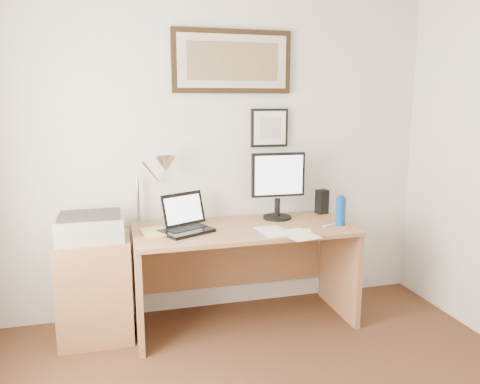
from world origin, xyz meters
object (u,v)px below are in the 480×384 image
object	(u,v)px
book	(142,234)
laptop	(186,223)
lcd_monitor	(278,182)
side_cabinet	(95,289)
water_bottle	(341,211)
desk	(241,254)
printer	(90,227)

from	to	relation	value
book	laptop	distance (m)	0.31
lcd_monitor	book	bearing A→B (deg)	-169.88
side_cabinet	book	size ratio (longest dim) A/B	2.97
water_bottle	desk	size ratio (longest dim) A/B	0.13
desk	printer	distance (m)	1.12
laptop	lcd_monitor	world-z (taller)	lcd_monitor
water_bottle	desk	world-z (taller)	water_bottle
water_bottle	desk	distance (m)	0.81
book	lcd_monitor	world-z (taller)	lcd_monitor
laptop	lcd_monitor	size ratio (longest dim) A/B	0.82
side_cabinet	printer	xyz separation A→B (m)	(-0.00, -0.00, 0.45)
book	printer	world-z (taller)	printer
book	desk	size ratio (longest dim) A/B	0.15
side_cabinet	desk	distance (m)	1.08
side_cabinet	printer	distance (m)	0.45
side_cabinet	desk	world-z (taller)	desk
side_cabinet	laptop	size ratio (longest dim) A/B	1.72
side_cabinet	book	distance (m)	0.52
side_cabinet	lcd_monitor	bearing A→B (deg)	5.14
printer	lcd_monitor	bearing A→B (deg)	5.28
water_bottle	lcd_monitor	distance (m)	0.52
side_cabinet	printer	size ratio (longest dim) A/B	1.66
desk	printer	world-z (taller)	printer
water_bottle	printer	world-z (taller)	water_bottle
lcd_monitor	printer	bearing A→B (deg)	-174.72
side_cabinet	book	xyz separation A→B (m)	(0.34, -0.06, 0.39)
side_cabinet	laptop	distance (m)	0.78
water_bottle	laptop	world-z (taller)	laptop
side_cabinet	water_bottle	world-z (taller)	water_bottle
book	side_cabinet	bearing A→B (deg)	169.44
water_bottle	laptop	xyz separation A→B (m)	(-1.14, 0.14, -0.05)
laptop	printer	size ratio (longest dim) A/B	0.97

